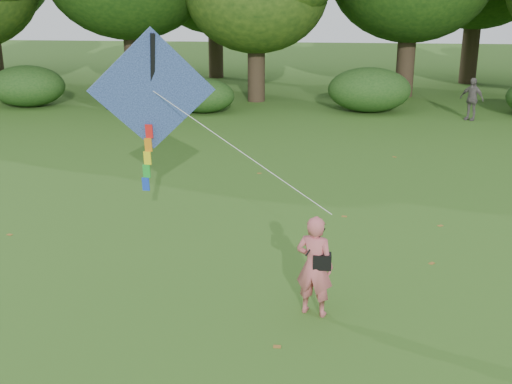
# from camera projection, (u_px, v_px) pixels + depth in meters

# --- Properties ---
(ground) EXTENTS (100.00, 100.00, 0.00)m
(ground) POSITION_uv_depth(u_px,v_px,m) (270.00, 314.00, 10.80)
(ground) COLOR #265114
(ground) RESTS_ON ground
(man_kite_flyer) EXTENTS (0.74, 0.60, 1.74)m
(man_kite_flyer) POSITION_uv_depth(u_px,v_px,m) (315.00, 266.00, 10.56)
(man_kite_flyer) COLOR #C95E64
(man_kite_flyer) RESTS_ON ground
(bystander_left) EXTENTS (1.02, 1.02, 1.67)m
(bystander_left) POSITION_uv_depth(u_px,v_px,m) (113.00, 90.00, 27.71)
(bystander_left) COLOR #272735
(bystander_left) RESTS_ON ground
(bystander_right) EXTENTS (1.03, 0.95, 1.69)m
(bystander_right) POSITION_uv_depth(u_px,v_px,m) (472.00, 99.00, 25.56)
(bystander_right) COLOR #655C59
(bystander_right) RESTS_ON ground
(crossbody_bag) EXTENTS (0.43, 0.20, 0.70)m
(crossbody_bag) POSITION_uv_depth(u_px,v_px,m) (322.00, 261.00, 10.49)
(crossbody_bag) COLOR black
(crossbody_bag) RESTS_ON ground
(flying_kite) EXTENTS (4.41, 2.15, 3.09)m
(flying_kite) POSITION_uv_depth(u_px,v_px,m) (152.00, 93.00, 11.70)
(flying_kite) COLOR #254EA1
(flying_kite) RESTS_ON ground
(shrub_band) EXTENTS (39.15, 3.22, 1.88)m
(shrub_band) POSITION_uv_depth(u_px,v_px,m) (281.00, 91.00, 27.23)
(shrub_band) COLOR #264919
(shrub_band) RESTS_ON ground
(fallen_leaves) EXTENTS (9.73, 14.24, 0.01)m
(fallen_leaves) POSITION_uv_depth(u_px,v_px,m) (250.00, 228.00, 14.54)
(fallen_leaves) COLOR olive
(fallen_leaves) RESTS_ON ground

